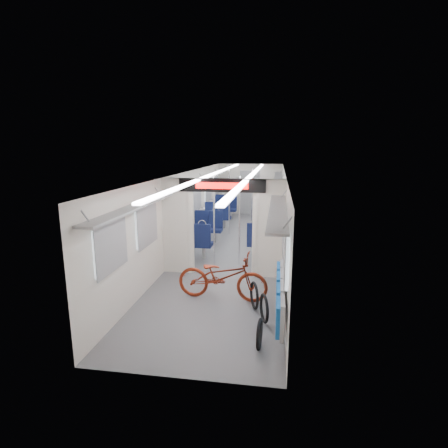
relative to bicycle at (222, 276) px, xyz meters
name	(u,v)px	position (x,y,z in m)	size (l,w,h in m)	color
carriage	(232,202)	(-0.22, 3.18, 1.02)	(12.00, 12.02, 2.31)	#515456
bicycle	(222,276)	(0.00, 0.00, 0.00)	(0.64, 1.83, 0.96)	maroon
flip_bench	(280,294)	(1.13, -0.94, 0.10)	(0.12, 2.14, 0.56)	gray
bike_hoop_a	(259,336)	(0.83, -1.69, -0.26)	(0.48, 0.48, 0.05)	black
bike_hoop_b	(264,310)	(0.87, -0.85, -0.24)	(0.52, 0.52, 0.05)	black
bike_hoop_c	(254,297)	(0.66, -0.34, -0.24)	(0.53, 0.53, 0.05)	black
seat_bay_near_left	(202,232)	(-1.16, 3.40, 0.07)	(0.93, 2.15, 1.12)	#0D1439
seat_bay_near_right	(265,231)	(0.71, 3.72, 0.07)	(0.93, 2.15, 1.12)	#0D1439
seat_bay_far_left	(222,210)	(-1.16, 7.22, 0.08)	(0.94, 2.23, 1.15)	#0D1439
seat_bay_far_right	(269,212)	(0.71, 7.15, 0.05)	(0.88, 1.95, 1.06)	#0D1439
stanchion_near_left	(214,222)	(-0.54, 2.05, 0.67)	(0.04, 0.04, 2.30)	silver
stanchion_near_right	(239,221)	(0.09, 2.19, 0.67)	(0.04, 0.04, 2.30)	silver
stanchion_far_left	(229,202)	(-0.62, 5.43, 0.67)	(0.04, 0.04, 2.30)	silver
stanchion_far_right	(252,204)	(0.20, 5.16, 0.67)	(0.04, 0.04, 2.30)	silver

